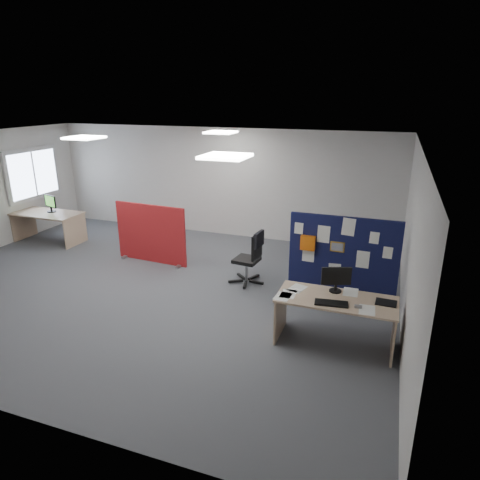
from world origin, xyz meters
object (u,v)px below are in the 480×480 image
(monitor_main, at_px, (336,278))
(monitor_second, at_px, (50,203))
(office_chair, at_px, (252,255))
(red_divider, at_px, (151,234))
(second_desk, at_px, (49,219))
(navy_divider, at_px, (341,259))
(main_desk, at_px, (336,308))

(monitor_main, distance_m, monitor_second, 7.48)
(monitor_second, bearing_deg, office_chair, 11.04)
(red_divider, height_order, monitor_second, red_divider)
(second_desk, relative_size, monitor_second, 3.70)
(navy_divider, relative_size, monitor_main, 4.45)
(monitor_main, distance_m, red_divider, 4.49)
(red_divider, bearing_deg, monitor_main, -18.76)
(monitor_main, height_order, red_divider, red_divider)
(monitor_main, relative_size, monitor_second, 0.94)
(office_chair, bearing_deg, navy_divider, 0.89)
(red_divider, height_order, office_chair, red_divider)
(second_desk, xyz_separation_m, office_chair, (5.47, -0.72, 0.04))
(navy_divider, xyz_separation_m, main_desk, (0.12, -1.41, -0.22))
(monitor_second, distance_m, office_chair, 5.49)
(main_desk, distance_m, office_chair, 2.38)
(main_desk, height_order, monitor_main, monitor_main)
(red_divider, distance_m, second_desk, 3.10)
(navy_divider, distance_m, monitor_main, 1.24)
(navy_divider, height_order, second_desk, navy_divider)
(navy_divider, height_order, red_divider, navy_divider)
(monitor_main, xyz_separation_m, red_divider, (-4.13, 1.73, -0.32))
(red_divider, bearing_deg, second_desk, 177.16)
(navy_divider, xyz_separation_m, red_divider, (-4.06, 0.50, -0.14))
(main_desk, xyz_separation_m, red_divider, (-4.18, 1.91, 0.07))
(monitor_second, bearing_deg, main_desk, 1.25)
(office_chair, bearing_deg, monitor_second, 177.89)
(second_desk, distance_m, monitor_second, 0.41)
(main_desk, bearing_deg, monitor_second, 161.97)
(navy_divider, distance_m, office_chair, 1.69)
(red_divider, height_order, second_desk, red_divider)
(monitor_main, xyz_separation_m, office_chair, (-1.74, 1.38, -0.35))
(navy_divider, height_order, main_desk, navy_divider)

